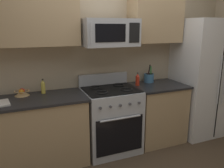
# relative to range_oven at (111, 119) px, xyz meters

# --- Properties ---
(wall_back) EXTENTS (8.00, 0.10, 2.60)m
(wall_back) POSITION_rel_range_oven_xyz_m (0.00, 0.39, 0.83)
(wall_back) COLOR tan
(wall_back) RESTS_ON ground
(counter_left) EXTENTS (1.27, 0.64, 0.91)m
(counter_left) POSITION_rel_range_oven_xyz_m (-1.02, -0.00, -0.02)
(counter_left) COLOR tan
(counter_left) RESTS_ON ground
(range_oven) EXTENTS (0.76, 0.69, 1.09)m
(range_oven) POSITION_rel_range_oven_xyz_m (0.00, 0.00, 0.00)
(range_oven) COLOR #B2B5BA
(range_oven) RESTS_ON ground
(counter_right) EXTENTS (0.80, 0.64, 0.91)m
(counter_right) POSITION_rel_range_oven_xyz_m (0.79, -0.00, -0.02)
(counter_right) COLOR tan
(counter_right) RESTS_ON ground
(refrigerator) EXTENTS (0.87, 0.76, 1.89)m
(refrigerator) POSITION_rel_range_oven_xyz_m (1.65, -0.02, 0.47)
(refrigerator) COLOR silver
(refrigerator) RESTS_ON ground
(microwave) EXTENTS (0.73, 0.44, 0.36)m
(microwave) POSITION_rel_range_oven_xyz_m (-0.00, 0.03, 1.22)
(microwave) COLOR #B2B5BA
(upper_cabinets_left) EXTENTS (1.26, 0.34, 0.72)m
(upper_cabinets_left) POSITION_rel_range_oven_xyz_m (-1.03, 0.17, 1.42)
(upper_cabinets_left) COLOR tan
(upper_cabinets_right) EXTENTS (0.79, 0.34, 0.72)m
(upper_cabinets_right) POSITION_rel_range_oven_xyz_m (0.79, 0.17, 1.42)
(upper_cabinets_right) COLOR tan
(utensil_crock) EXTENTS (0.15, 0.15, 0.28)m
(utensil_crock) POSITION_rel_range_oven_xyz_m (0.74, 0.20, 0.51)
(utensil_crock) COLOR teal
(utensil_crock) RESTS_ON counter_right
(fruit_basket) EXTENTS (0.19, 0.19, 0.09)m
(fruit_basket) POSITION_rel_range_oven_xyz_m (-1.15, 0.19, 0.48)
(fruit_basket) COLOR tan
(fruit_basket) RESTS_ON counter_left
(bottle_oil) EXTENTS (0.06, 0.06, 0.19)m
(bottle_oil) POSITION_rel_range_oven_xyz_m (-0.89, 0.20, 0.53)
(bottle_oil) COLOR gold
(bottle_oil) RESTS_ON counter_left
(bottle_hot_sauce) EXTENTS (0.06, 0.06, 0.20)m
(bottle_hot_sauce) POSITION_rel_range_oven_xyz_m (0.47, 0.09, 0.53)
(bottle_hot_sauce) COLOR red
(bottle_hot_sauce) RESTS_ON counter_right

